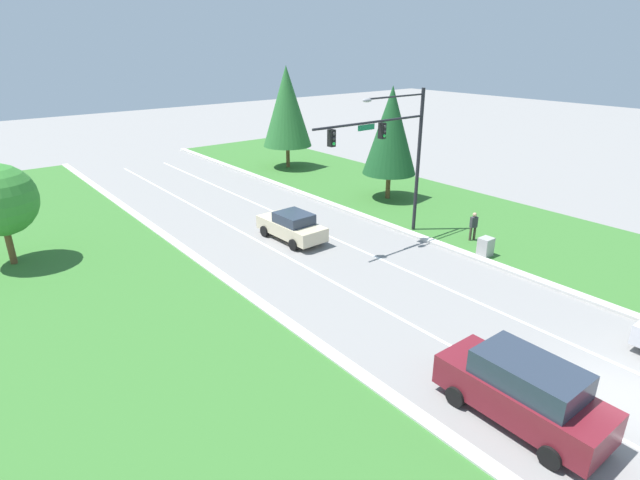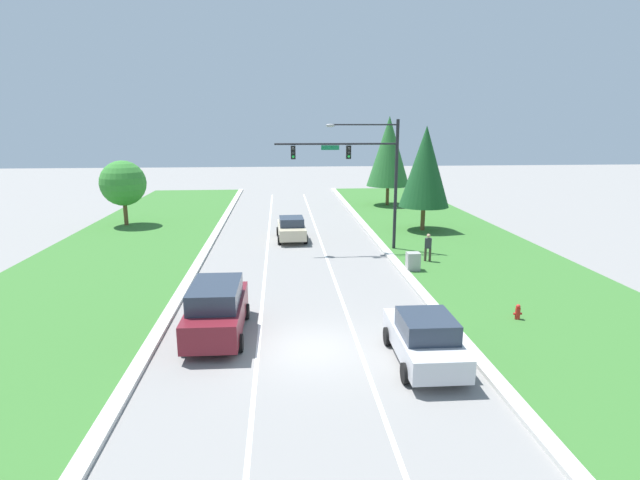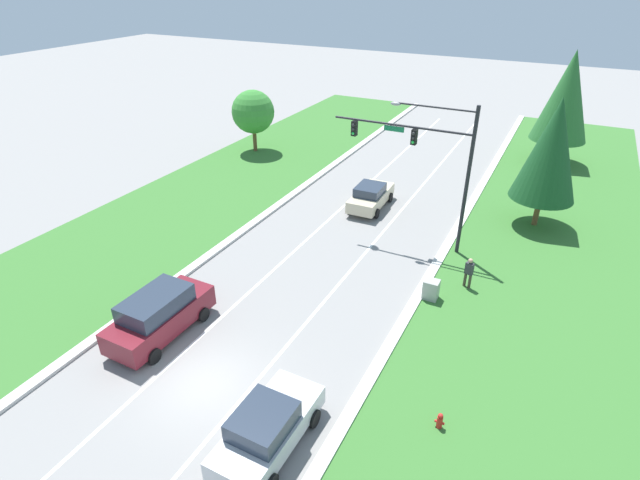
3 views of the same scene
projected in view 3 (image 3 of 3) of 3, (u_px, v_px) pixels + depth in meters
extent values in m
plane|color=gray|center=(203.00, 382.00, 19.06)|extent=(160.00, 160.00, 0.00)
cube|color=beige|center=(337.00, 436.00, 16.78)|extent=(0.50, 90.00, 0.15)
cube|color=beige|center=(98.00, 337.00, 21.26)|extent=(0.50, 90.00, 0.15)
cube|color=#38702D|center=(18.00, 304.00, 23.37)|extent=(10.00, 90.00, 0.08)
cube|color=white|center=(167.00, 367.00, 19.77)|extent=(0.14, 81.00, 0.01)
cube|color=white|center=(242.00, 398.00, 18.34)|extent=(0.14, 81.00, 0.01)
cylinder|color=black|center=(467.00, 185.00, 25.59)|extent=(0.20, 0.20, 8.12)
cylinder|color=black|center=(401.00, 126.00, 25.81)|extent=(7.49, 0.12, 0.12)
cube|color=#147042|center=(394.00, 129.00, 26.06)|extent=(1.10, 0.04, 0.28)
cylinder|color=black|center=(436.00, 107.00, 24.59)|extent=(4.12, 0.09, 0.09)
ellipsoid|color=gray|center=(396.00, 104.00, 25.43)|extent=(0.56, 0.28, 0.20)
cube|color=black|center=(414.00, 137.00, 25.75)|extent=(0.28, 0.32, 0.80)
sphere|color=#2D2D2D|center=(414.00, 133.00, 25.51)|extent=(0.16, 0.16, 0.16)
sphere|color=#2D2D2D|center=(413.00, 138.00, 25.62)|extent=(0.16, 0.16, 0.16)
sphere|color=#23D647|center=(413.00, 142.00, 25.74)|extent=(0.16, 0.16, 0.16)
cube|color=black|center=(354.00, 128.00, 27.09)|extent=(0.28, 0.32, 0.80)
sphere|color=#2D2D2D|center=(353.00, 125.00, 26.85)|extent=(0.16, 0.16, 0.16)
sphere|color=#2D2D2D|center=(353.00, 129.00, 26.96)|extent=(0.16, 0.16, 0.16)
sphere|color=#23D647|center=(353.00, 133.00, 27.07)|extent=(0.16, 0.16, 0.16)
cube|color=maroon|center=(161.00, 318.00, 21.18)|extent=(2.02, 4.92, 1.00)
cube|color=#283342|center=(156.00, 303.00, 20.67)|extent=(1.80, 2.96, 0.73)
cylinder|color=black|center=(203.00, 314.00, 22.21)|extent=(0.25, 0.64, 0.64)
cylinder|color=black|center=(170.00, 302.00, 22.99)|extent=(0.25, 0.64, 0.64)
cylinder|color=black|center=(154.00, 356.00, 19.86)|extent=(0.25, 0.64, 0.64)
cylinder|color=black|center=(119.00, 341.00, 20.64)|extent=(0.25, 0.64, 0.64)
cube|color=beige|center=(371.00, 198.00, 32.39)|extent=(1.92, 4.43, 0.74)
cube|color=#283342|center=(370.00, 190.00, 31.87)|extent=(1.66, 2.02, 0.56)
cylinder|color=black|center=(390.00, 197.00, 33.32)|extent=(0.26, 0.64, 0.63)
cylinder|color=black|center=(365.00, 193.00, 33.97)|extent=(0.26, 0.64, 0.63)
cylinder|color=black|center=(376.00, 213.00, 31.17)|extent=(0.26, 0.64, 0.63)
cylinder|color=black|center=(350.00, 208.00, 31.82)|extent=(0.26, 0.64, 0.63)
cube|color=silver|center=(269.00, 430.00, 16.25)|extent=(1.92, 4.49, 0.75)
cube|color=#283342|center=(263.00, 421.00, 15.70)|extent=(1.70, 2.03, 0.66)
cylinder|color=black|center=(314.00, 418.00, 17.13)|extent=(0.25, 0.65, 0.65)
cylinder|color=black|center=(269.00, 399.00, 17.87)|extent=(0.25, 0.65, 0.65)
cylinder|color=black|center=(221.00, 459.00, 15.73)|extent=(0.25, 0.65, 0.65)
cube|color=#9E9E99|center=(431.00, 290.00, 23.49)|extent=(0.70, 0.60, 1.05)
cylinder|color=#42382D|center=(465.00, 280.00, 24.45)|extent=(0.14, 0.14, 0.84)
cylinder|color=#42382D|center=(470.00, 282.00, 24.28)|extent=(0.14, 0.14, 0.84)
cube|color=#333338|center=(469.00, 268.00, 24.02)|extent=(0.43, 0.33, 0.60)
sphere|color=tan|center=(471.00, 261.00, 23.80)|extent=(0.22, 0.22, 0.22)
cylinder|color=red|center=(439.00, 423.00, 17.02)|extent=(0.20, 0.20, 0.55)
sphere|color=red|center=(441.00, 416.00, 16.86)|extent=(0.18, 0.18, 0.18)
cylinder|color=red|center=(436.00, 421.00, 17.06)|extent=(0.10, 0.09, 0.09)
cylinder|color=red|center=(443.00, 424.00, 16.96)|extent=(0.10, 0.09, 0.09)
cylinder|color=brown|center=(537.00, 212.00, 29.98)|extent=(0.32, 0.32, 1.88)
cone|color=#194C23|center=(551.00, 150.00, 28.10)|extent=(3.68, 3.68, 5.88)
cylinder|color=brown|center=(255.00, 140.00, 41.89)|extent=(0.32, 0.32, 2.07)
sphere|color=#388433|center=(253.00, 112.00, 40.75)|extent=(3.49, 3.49, 3.49)
cylinder|color=brown|center=(553.00, 151.00, 39.41)|extent=(0.32, 0.32, 1.98)
cone|color=#28662D|center=(567.00, 96.00, 37.31)|extent=(4.16, 4.16, 6.66)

